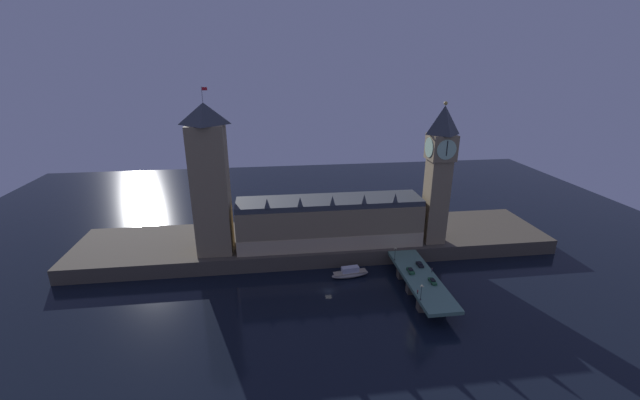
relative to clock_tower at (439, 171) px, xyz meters
name	(u,v)px	position (x,y,z in m)	size (l,w,h in m)	color
ground_plane	(329,291)	(-52.27, -26.03, -39.99)	(400.00, 400.00, 0.00)	black
embankment	(317,241)	(-52.27, 12.97, -36.63)	(220.00, 42.00, 6.72)	#4C4438
parliament_hall	(329,221)	(-47.53, 3.65, -22.75)	(81.93, 18.70, 25.31)	#8E7A56
clock_tower	(439,171)	(0.00, 0.00, 0.00)	(11.19, 11.30, 62.93)	#8E7A56
victoria_tower	(210,181)	(-97.76, 2.69, -1.43)	(14.73, 14.73, 69.40)	#8E7A56
bridge	(421,282)	(-16.97, -31.03, -35.43)	(12.60, 46.00, 6.56)	slate
car_northbound_lead	(411,271)	(-19.74, -26.81, -32.72)	(2.05, 4.64, 1.50)	#235633
car_southbound_lead	(433,281)	(-14.19, -35.28, -32.79)	(1.95, 4.77, 1.36)	#235633
car_southbound_trail	(420,264)	(-14.19, -22.29, -32.79)	(2.04, 4.46, 1.36)	black
pedestrian_near_rail	(418,292)	(-22.51, -41.91, -32.49)	(0.38, 0.38, 1.77)	black
pedestrian_mid_walk	(432,270)	(-11.42, -27.92, -32.43)	(0.38, 0.38, 1.86)	black
street_lamp_near	(421,291)	(-22.91, -45.75, -29.63)	(1.34, 0.60, 6.07)	#2D3333
street_lamp_far	(395,252)	(-22.91, -16.31, -29.73)	(1.34, 0.60, 5.91)	#2D3333
boat_upstream	(350,273)	(-41.73, -16.24, -38.29)	(16.34, 6.23, 4.67)	#B2A893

